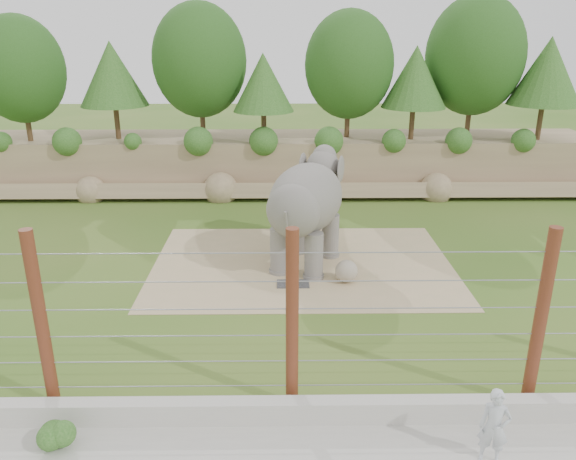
{
  "coord_description": "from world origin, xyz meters",
  "views": [
    {
      "loc": [
        -0.21,
        -14.41,
        7.57
      ],
      "look_at": [
        0.0,
        2.0,
        1.6
      ],
      "focal_mm": 35.0,
      "sensor_mm": 36.0,
      "label": 1
    }
  ],
  "objects_px": {
    "elephant": "(306,214)",
    "barrier_fence": "(292,322)",
    "zookeeper": "(494,427)",
    "stone_ball": "(346,271)"
  },
  "relations": [
    {
      "from": "stone_ball",
      "to": "elephant",
      "type": "bearing_deg",
      "value": 130.46
    },
    {
      "from": "elephant",
      "to": "zookeeper",
      "type": "relative_size",
      "value": 2.95
    },
    {
      "from": "elephant",
      "to": "stone_ball",
      "type": "bearing_deg",
      "value": -28.95
    },
    {
      "from": "elephant",
      "to": "zookeeper",
      "type": "height_order",
      "value": "elephant"
    },
    {
      "from": "stone_ball",
      "to": "barrier_fence",
      "type": "height_order",
      "value": "barrier_fence"
    },
    {
      "from": "stone_ball",
      "to": "zookeeper",
      "type": "xyz_separation_m",
      "value": [
        1.8,
        -7.75,
        0.39
      ]
    },
    {
      "from": "elephant",
      "to": "barrier_fence",
      "type": "bearing_deg",
      "value": -74.0
    },
    {
      "from": "zookeeper",
      "to": "stone_ball",
      "type": "bearing_deg",
      "value": 121.94
    },
    {
      "from": "elephant",
      "to": "barrier_fence",
      "type": "height_order",
      "value": "barrier_fence"
    },
    {
      "from": "barrier_fence",
      "to": "elephant",
      "type": "bearing_deg",
      "value": 85.4
    }
  ]
}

